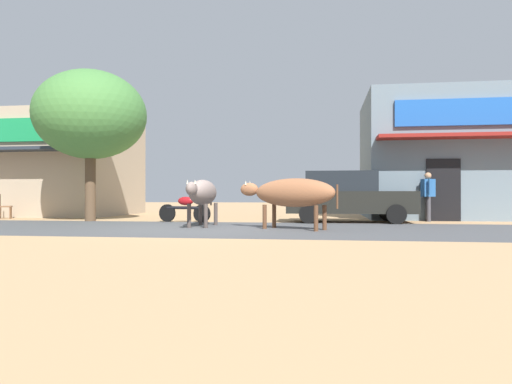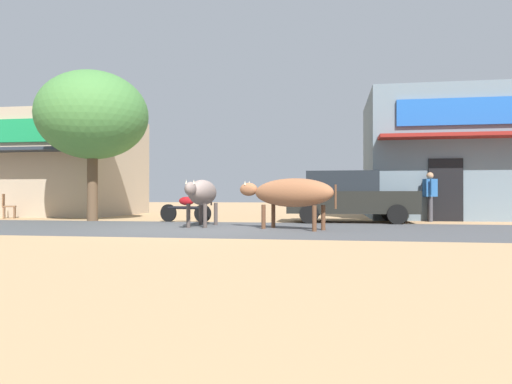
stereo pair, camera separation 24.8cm
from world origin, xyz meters
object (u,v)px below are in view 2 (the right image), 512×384
parked_hatchback_car (348,196)px  parked_motorcycle (186,208)px  pedestrian_by_shop (430,193)px  cow_near_brown (202,193)px  roadside_tree (93,116)px  cow_far_dark (291,193)px  cafe_chair_near_tree (7,205)px

parked_hatchback_car → parked_motorcycle: parked_hatchback_car is taller
pedestrian_by_shop → cow_near_brown: bearing=-152.7°
roadside_tree → parked_hatchback_car: size_ratio=1.25×
roadside_tree → parked_hatchback_car: (8.58, 0.63, -2.74)m
roadside_tree → parked_motorcycle: size_ratio=2.80×
roadside_tree → cow_near_brown: bearing=-25.3°
cow_far_dark → pedestrian_by_shop: pedestrian_by_shop is taller
parked_hatchback_car → cow_far_dark: bearing=-114.3°
cafe_chair_near_tree → cow_near_brown: bearing=-20.0°
roadside_tree → pedestrian_by_shop: 11.64m
parked_motorcycle → roadside_tree: bearing=176.5°
roadside_tree → parked_motorcycle: roadside_tree is taller
cow_near_brown → pedestrian_by_shop: 7.65m
parked_motorcycle → cafe_chair_near_tree: bearing=171.0°
roadside_tree → cow_near_brown: 5.59m
cow_near_brown → cafe_chair_near_tree: cow_near_brown is taller
parked_hatchback_car → parked_motorcycle: size_ratio=2.24×
cow_near_brown → cow_far_dark: bearing=-15.8°
roadside_tree → cafe_chair_near_tree: (-3.95, 0.96, -3.07)m
parked_hatchback_car → cow_near_brown: bearing=-146.4°
parked_hatchback_car → parked_motorcycle: (-5.20, -0.84, -0.38)m
cow_near_brown → pedestrian_by_shop: bearing=27.3°
cow_near_brown → cow_far_dark: size_ratio=0.93×
parked_hatchback_car → cow_near_brown: 4.95m
pedestrian_by_shop → parked_hatchback_car: bearing=-164.0°
cow_far_dark → pedestrian_by_shop: (4.24, 4.23, 0.02)m
parked_motorcycle → pedestrian_by_shop: bearing=11.5°
cow_far_dark → pedestrian_by_shop: size_ratio=1.68×
cow_near_brown → pedestrian_by_shop: pedestrian_by_shop is taller
roadside_tree → cafe_chair_near_tree: bearing=166.4°
roadside_tree → cafe_chair_near_tree: 5.09m
cow_near_brown → cafe_chair_near_tree: 8.96m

